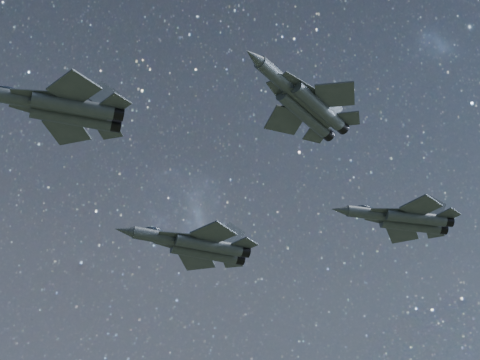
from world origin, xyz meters
TOP-DOWN VIEW (x-y plane):
  - jet_lead at (-19.78, -2.91)m, footprint 15.78×10.60m
  - jet_left at (5.46, 14.36)m, footprint 17.73×12.07m
  - jet_right at (1.79, -12.44)m, footprint 15.84×10.68m
  - jet_slot at (22.69, -4.24)m, footprint 15.09×9.98m

SIDE VIEW (x-z plane):
  - jet_lead at x=-19.78m, z-range 143.49..147.48m
  - jet_left at x=5.46m, z-range 145.46..149.92m
  - jet_slot at x=22.69m, z-range 145.81..149.66m
  - jet_right at x=1.79m, z-range 147.74..151.73m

